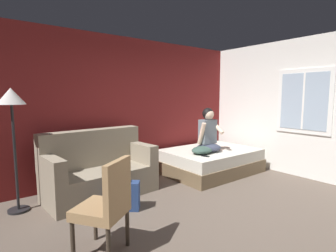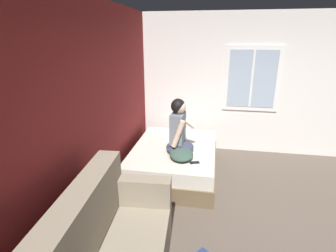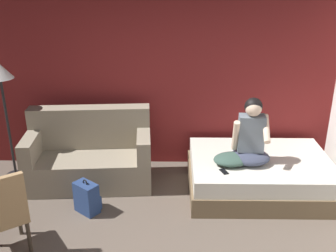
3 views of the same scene
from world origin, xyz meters
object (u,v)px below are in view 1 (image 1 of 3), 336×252
(couch, at_px, (99,171))
(person_seated, at_px, (208,134))
(side_chair, at_px, (107,203))
(throw_pillow, at_px, (202,150))
(cell_phone, at_px, (206,156))
(backpack, at_px, (129,196))
(floor_lamp, at_px, (12,108))
(bed, at_px, (210,161))

(couch, xyz_separation_m, person_seated, (2.17, -0.32, 0.44))
(couch, bearing_deg, side_chair, -110.36)
(throw_pillow, bearing_deg, side_chair, -154.82)
(throw_pillow, xyz_separation_m, cell_phone, (-0.12, -0.21, -0.07))
(side_chair, relative_size, backpack, 2.14)
(side_chair, height_order, throw_pillow, side_chair)
(side_chair, bearing_deg, couch, 69.64)
(backpack, relative_size, floor_lamp, 0.27)
(throw_pillow, bearing_deg, backpack, -168.05)
(couch, xyz_separation_m, backpack, (0.10, -0.78, -0.20))
(cell_phone, bearing_deg, throw_pillow, -139.78)
(couch, height_order, cell_phone, couch)
(person_seated, xyz_separation_m, backpack, (-2.07, -0.46, -0.64))
(bed, relative_size, floor_lamp, 1.12)
(couch, distance_m, floor_lamp, 1.55)
(couch, distance_m, side_chair, 1.68)
(person_seated, distance_m, cell_phone, 0.58)
(couch, height_order, backpack, couch)
(side_chair, relative_size, floor_lamp, 0.58)
(person_seated, distance_m, backpack, 2.21)
(backpack, height_order, floor_lamp, floor_lamp)
(couch, bearing_deg, cell_phone, -18.44)
(person_seated, relative_size, floor_lamp, 0.51)
(bed, height_order, floor_lamp, floor_lamp)
(person_seated, relative_size, backpack, 1.91)
(bed, height_order, person_seated, person_seated)
(person_seated, bearing_deg, couch, 171.67)
(backpack, bearing_deg, side_chair, -130.83)
(backpack, bearing_deg, throw_pillow, 11.95)
(bed, xyz_separation_m, backpack, (-2.25, -0.56, -0.04))
(backpack, height_order, throw_pillow, throw_pillow)
(side_chair, relative_size, cell_phone, 6.81)
(throw_pillow, height_order, cell_phone, throw_pillow)
(side_chair, height_order, floor_lamp, floor_lamp)
(couch, distance_m, backpack, 0.81)
(bed, bearing_deg, couch, 174.66)
(person_seated, bearing_deg, bed, 28.59)
(side_chair, bearing_deg, throw_pillow, 25.18)
(couch, relative_size, backpack, 3.83)
(couch, height_order, person_seated, person_seated)
(couch, height_order, side_chair, couch)
(couch, distance_m, cell_phone, 1.91)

